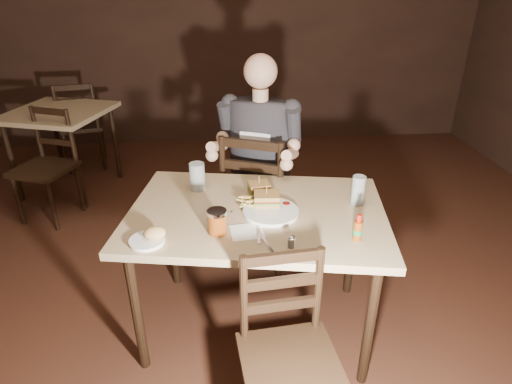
{
  "coord_description": "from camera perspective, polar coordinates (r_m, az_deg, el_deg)",
  "views": [
    {
      "loc": [
        0.02,
        -1.58,
        1.84
      ],
      "look_at": [
        0.19,
        0.36,
        0.85
      ],
      "focal_mm": 30.0,
      "sensor_mm": 36.0,
      "label": 1
    }
  ],
  "objects": [
    {
      "name": "syrup_dispenser",
      "position": [
        1.98,
        -5.2,
        -3.97
      ],
      "size": [
        0.11,
        0.11,
        0.12
      ],
      "primitive_type": null,
      "rotation": [
        0.0,
        0.0,
        -0.17
      ],
      "color": "#76330D",
      "rests_on": "main_table"
    },
    {
      "name": "diner",
      "position": [
        2.66,
        0.32,
        7.93
      ],
      "size": [
        0.66,
        0.59,
        0.93
      ],
      "primitive_type": null,
      "rotation": [
        0.0,
        0.0,
        -0.38
      ],
      "color": "#2B2A2F",
      "rests_on": "chair_far"
    },
    {
      "name": "bg_chair_far",
      "position": [
        4.82,
        -22.26,
        8.31
      ],
      "size": [
        0.51,
        0.54,
        0.92
      ],
      "primitive_type": null,
      "rotation": [
        0.0,
        0.0,
        3.36
      ],
      "color": "black",
      "rests_on": "ground"
    },
    {
      "name": "fries_pile",
      "position": [
        2.21,
        -0.39,
        -1.06
      ],
      "size": [
        0.24,
        0.19,
        0.04
      ],
      "primitive_type": null,
      "rotation": [
        0.0,
        0.0,
        -0.17
      ],
      "color": "#EDCB70",
      "rests_on": "dinner_plate"
    },
    {
      "name": "knife",
      "position": [
        1.91,
        1.53,
        -7.0
      ],
      "size": [
        0.07,
        0.21,
        0.0
      ],
      "primitive_type": "cube",
      "rotation": [
        0.0,
        0.0,
        0.26
      ],
      "color": "silver",
      "rests_on": "napkin"
    },
    {
      "name": "bg_table",
      "position": [
        4.26,
        -24.71,
        8.72
      ],
      "size": [
        1.0,
        1.0,
        0.77
      ],
      "rotation": [
        0.0,
        0.0,
        -0.3
      ],
      "color": "tan",
      "rests_on": "ground"
    },
    {
      "name": "napkin",
      "position": [
        2.0,
        -1.21,
        -5.32
      ],
      "size": [
        0.17,
        0.16,
        0.0
      ],
      "primitive_type": "cube",
      "rotation": [
        0.0,
        0.0,
        0.1
      ],
      "color": "white",
      "rests_on": "main_table"
    },
    {
      "name": "side_plate",
      "position": [
        1.99,
        -14.3,
        -6.41
      ],
      "size": [
        0.18,
        0.18,
        0.01
      ],
      "primitive_type": "cylinder",
      "rotation": [
        0.0,
        0.0,
        -0.17
      ],
      "color": "white",
      "rests_on": "main_table"
    },
    {
      "name": "main_table",
      "position": [
        2.22,
        0.11,
        -4.12
      ],
      "size": [
        1.43,
        1.07,
        0.77
      ],
      "rotation": [
        0.0,
        0.0,
        -0.17
      ],
      "color": "tan",
      "rests_on": "ground"
    },
    {
      "name": "sandwich_right",
      "position": [
        2.3,
        0.4,
        0.91
      ],
      "size": [
        0.12,
        0.11,
        0.1
      ],
      "primitive_type": null,
      "rotation": [
        0.0,
        0.0,
        0.17
      ],
      "color": "tan",
      "rests_on": "dinner_plate"
    },
    {
      "name": "dinner_plate",
      "position": [
        2.15,
        2.0,
        -2.75
      ],
      "size": [
        0.32,
        0.32,
        0.02
      ],
      "primitive_type": "cylinder",
      "rotation": [
        0.0,
        0.0,
        -0.17
      ],
      "color": "white",
      "rests_on": "main_table"
    },
    {
      "name": "salt_shaker",
      "position": [
        1.9,
        4.8,
        -6.6
      ],
      "size": [
        0.03,
        0.03,
        0.05
      ],
      "primitive_type": null,
      "rotation": [
        0.0,
        0.0,
        -0.17
      ],
      "color": "white",
      "rests_on": "main_table"
    },
    {
      "name": "room_shell",
      "position": [
        1.64,
        -5.51,
        11.2
      ],
      "size": [
        7.0,
        7.0,
        7.0
      ],
      "color": "black",
      "rests_on": "ground"
    },
    {
      "name": "hot_sauce",
      "position": [
        1.97,
        13.45,
        -4.61
      ],
      "size": [
        0.05,
        0.05,
        0.13
      ],
      "primitive_type": null,
      "rotation": [
        0.0,
        0.0,
        -0.17
      ],
      "color": "#76330D",
      "rests_on": "main_table"
    },
    {
      "name": "chair_near",
      "position": [
        1.88,
        4.62,
        -21.95
      ],
      "size": [
        0.44,
        0.47,
        0.86
      ],
      "primitive_type": null,
      "rotation": [
        0.0,
        0.0,
        0.1
      ],
      "color": "black",
      "rests_on": "ground"
    },
    {
      "name": "bg_chair_near",
      "position": [
        3.85,
        -26.46,
        2.84
      ],
      "size": [
        0.55,
        0.57,
        0.9
      ],
      "primitive_type": null,
      "rotation": [
        0.0,
        0.0,
        -0.38
      ],
      "color": "black",
      "rests_on": "ground"
    },
    {
      "name": "glass_right",
      "position": [
        2.27,
        13.45,
        0.23
      ],
      "size": [
        0.08,
        0.08,
        0.16
      ],
      "primitive_type": "cylinder",
      "rotation": [
        0.0,
        0.0,
        -0.17
      ],
      "color": "silver",
      "rests_on": "main_table"
    },
    {
      "name": "ketchup_dollop",
      "position": [
        2.21,
        4.07,
        -1.53
      ],
      "size": [
        0.05,
        0.05,
        0.01
      ],
      "primitive_type": "ellipsoid",
      "rotation": [
        0.0,
        0.0,
        -0.17
      ],
      "color": "maroon",
      "rests_on": "dinner_plate"
    },
    {
      "name": "fork",
      "position": [
        1.98,
        0.35,
        -5.54
      ],
      "size": [
        0.03,
        0.17,
        0.01
      ],
      "primitive_type": "cube",
      "rotation": [
        0.0,
        0.0,
        -0.07
      ],
      "color": "silver",
      "rests_on": "napkin"
    },
    {
      "name": "bread_roll",
      "position": [
        1.97,
        -13.37,
        -5.34
      ],
      "size": [
        0.11,
        0.1,
        0.06
      ],
      "primitive_type": "ellipsoid",
      "rotation": [
        0.0,
        0.0,
        -0.17
      ],
      "color": "tan",
      "rests_on": "side_plate"
    },
    {
      "name": "glass_left",
      "position": [
        2.38,
        -7.82,
        2.05
      ],
      "size": [
        0.1,
        0.1,
        0.16
      ],
      "primitive_type": "cylinder",
      "rotation": [
        0.0,
        0.0,
        -0.17
      ],
      "color": "silver",
      "rests_on": "main_table"
    },
    {
      "name": "pepper_shaker",
      "position": [
        1.89,
        4.71,
        -6.66
      ],
      "size": [
        0.03,
        0.03,
        0.05
      ],
      "primitive_type": null,
      "rotation": [
        0.0,
        0.0,
        -0.17
      ],
      "color": "#38332D",
      "rests_on": "main_table"
    },
    {
      "name": "sandwich_left",
      "position": [
        2.19,
        1.43,
        -0.37
      ],
      "size": [
        0.14,
        0.11,
        0.11
      ],
      "primitive_type": null,
      "rotation": [
        0.0,
        0.0,
        -0.07
      ],
      "color": "tan",
      "rests_on": "dinner_plate"
    },
    {
      "name": "chair_far",
      "position": [
        2.9,
        0.57,
        -0.81
      ],
      "size": [
        0.61,
        0.63,
        0.98
      ],
      "primitive_type": null,
      "rotation": [
        0.0,
        0.0,
        2.76
      ],
      "color": "black",
      "rests_on": "ground"
    }
  ]
}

